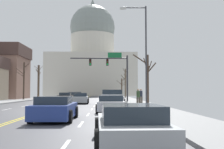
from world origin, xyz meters
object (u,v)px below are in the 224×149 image
(sedan_near_03, at_px, (55,109))
(sedan_near_00, at_px, (81,99))
(street_lamp_right, at_px, (143,47))
(sedan_near_04, at_px, (130,126))
(signal_gantry, at_px, (111,66))
(sedan_oncoming_02, at_px, (78,95))
(pedestrian_00, at_px, (138,96))
(pickup_truck_near_01, at_px, (112,99))
(pedestrian_01, at_px, (141,95))
(sedan_oncoming_03, at_px, (71,94))
(sedan_oncoming_01, at_px, (72,96))
(sedan_near_02, at_px, (111,104))
(sedan_oncoming_00, at_px, (65,97))

(sedan_near_03, bearing_deg, sedan_near_00, 91.20)
(street_lamp_right, relative_size, sedan_near_04, 1.94)
(signal_gantry, relative_size, sedan_oncoming_02, 1.69)
(pedestrian_00, bearing_deg, sedan_near_04, -97.37)
(pickup_truck_near_01, height_order, pedestrian_01, pedestrian_01)
(sedan_near_00, bearing_deg, pickup_truck_near_01, -60.11)
(sedan_near_04, relative_size, sedan_oncoming_02, 0.98)
(pickup_truck_near_01, bearing_deg, signal_gantry, 89.55)
(signal_gantry, xyz_separation_m, sedan_oncoming_03, (-10.37, 41.14, -4.28))
(sedan_near_04, xyz_separation_m, pedestrian_00, (2.52, 19.51, 0.47))
(sedan_near_03, height_order, pedestrian_00, pedestrian_00)
(pickup_truck_near_01, bearing_deg, pedestrian_01, 38.37)
(signal_gantry, height_order, sedan_near_00, signal_gantry)
(sedan_near_00, distance_m, sedan_oncoming_03, 46.04)
(signal_gantry, bearing_deg, sedan_oncoming_01, 116.55)
(sedan_oncoming_01, bearing_deg, sedan_near_04, -81.12)
(sedan_near_02, height_order, sedan_oncoming_00, sedan_oncoming_00)
(sedan_near_04, bearing_deg, sedan_oncoming_01, 98.88)
(street_lamp_right, bearing_deg, sedan_oncoming_02, 103.35)
(street_lamp_right, xyz_separation_m, sedan_near_00, (-6.29, 9.28, -4.77))
(pickup_truck_near_01, relative_size, sedan_oncoming_00, 1.33)
(sedan_oncoming_01, bearing_deg, sedan_near_03, -84.51)
(signal_gantry, relative_size, pickup_truck_near_01, 1.38)
(street_lamp_right, bearing_deg, sedan_oncoming_03, 103.25)
(pedestrian_00, relative_size, pedestrian_01, 0.98)
(sedan_near_03, relative_size, pedestrian_01, 2.79)
(sedan_near_03, bearing_deg, sedan_near_04, -63.57)
(sedan_oncoming_02, distance_m, sedan_oncoming_03, 13.82)
(sedan_near_03, bearing_deg, sedan_oncoming_01, 95.49)
(sedan_near_03, bearing_deg, sedan_oncoming_02, 94.38)
(sedan_near_00, bearing_deg, pedestrian_00, -45.33)
(sedan_near_00, height_order, sedan_oncoming_00, sedan_near_00)
(sedan_near_04, bearing_deg, sedan_oncoming_00, 101.06)
(signal_gantry, distance_m, street_lamp_right, 13.95)
(sedan_oncoming_01, relative_size, pedestrian_00, 2.93)
(signal_gantry, xyz_separation_m, sedan_oncoming_01, (-6.96, 13.92, -4.29))
(sedan_oncoming_00, distance_m, pedestrian_01, 16.84)
(pickup_truck_near_01, bearing_deg, sedan_oncoming_02, 100.58)
(pickup_truck_near_01, xyz_separation_m, sedan_near_03, (-3.26, -12.81, -0.15))
(sedan_oncoming_02, xyz_separation_m, pedestrian_00, (9.73, -38.38, 0.42))
(sedan_near_02, relative_size, pedestrian_00, 2.87)
(pedestrian_01, bearing_deg, sedan_near_00, 150.11)
(sedan_near_00, height_order, sedan_near_04, sedan_near_00)
(sedan_near_00, bearing_deg, street_lamp_right, -55.86)
(sedan_oncoming_01, bearing_deg, pedestrian_00, -69.07)
(signal_gantry, height_order, sedan_oncoming_02, signal_gantry)
(pickup_truck_near_01, relative_size, sedan_near_04, 1.25)
(signal_gantry, xyz_separation_m, sedan_near_00, (-3.75, -4.43, -4.27))
(sedan_near_00, height_order, pedestrian_00, pedestrian_00)
(sedan_near_04, xyz_separation_m, sedan_oncoming_01, (-6.89, 44.14, 0.03))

